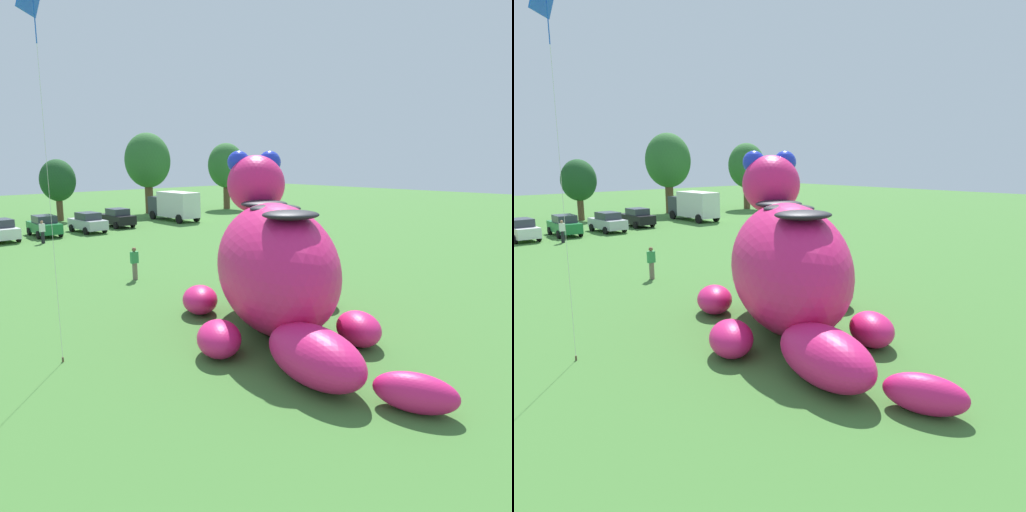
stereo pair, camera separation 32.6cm
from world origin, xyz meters
TOP-DOWN VIEW (x-y plane):
  - ground_plane at (0.00, 0.00)m, footprint 160.00×160.00m
  - giant_inflatable_creature at (-1.00, 0.74)m, footprint 8.89×12.68m
  - car_white at (-2.07, 28.85)m, footprint 1.96×4.11m
  - car_green at (1.36, 29.13)m, footprint 2.16×4.21m
  - car_silver at (4.90, 28.74)m, footprint 2.05×4.16m
  - car_black at (8.41, 30.08)m, footprint 1.95×4.10m
  - box_truck at (14.92, 30.29)m, footprint 2.38×6.40m
  - tree_centre_left at (6.45, 38.27)m, footprint 3.50×3.50m
  - tree_centre at (16.89, 38.16)m, footprint 5.16×5.16m
  - tree_centre_right at (26.87, 36.00)m, footprint 4.61×4.61m
  - spectator_mid_field at (-0.10, 25.67)m, footprint 0.38×0.26m
  - spectator_wandering at (-0.94, 10.96)m, footprint 0.38×0.26m

SIDE VIEW (x-z plane):
  - ground_plane at x=0.00m, z-range 0.00..0.00m
  - spectator_mid_field at x=-0.10m, z-range 0.00..1.71m
  - spectator_wandering at x=-0.94m, z-range 0.00..1.71m
  - car_white at x=-2.07m, z-range 0.00..1.72m
  - car_green at x=1.36m, z-range 0.00..1.72m
  - car_silver at x=4.90m, z-range 0.00..1.72m
  - car_black at x=8.41m, z-range 0.00..1.72m
  - box_truck at x=14.92m, z-range 0.13..3.08m
  - giant_inflatable_creature at x=-1.00m, z-range -0.88..5.68m
  - tree_centre_left at x=6.45m, z-range 0.96..7.16m
  - tree_centre_right at x=26.87m, z-range 1.26..9.44m
  - tree_centre at x=16.89m, z-range 1.41..10.56m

